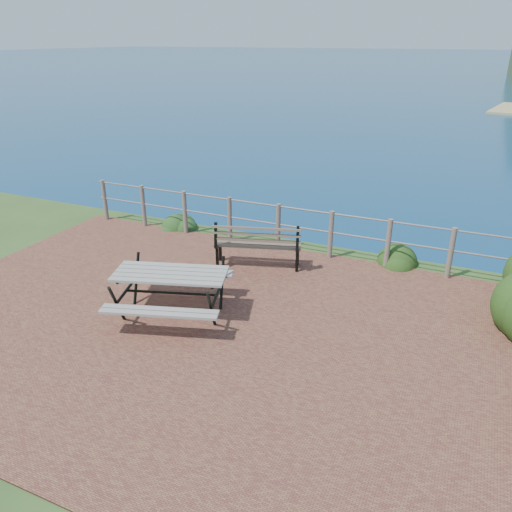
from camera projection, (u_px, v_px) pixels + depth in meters
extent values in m
cube|color=brown|center=(200.00, 324.00, 7.95)|extent=(10.00, 7.00, 0.12)
plane|color=#145A7A|center=(487.00, 50.00, 174.92)|extent=(1200.00, 1200.00, 0.00)
cylinder|color=#6B5B4C|center=(105.00, 200.00, 12.27)|extent=(0.10, 0.10, 1.00)
cylinder|color=#6B5B4C|center=(143.00, 206.00, 11.83)|extent=(0.10, 0.10, 1.00)
cylinder|color=#6B5B4C|center=(185.00, 212.00, 11.40)|extent=(0.10, 0.10, 1.00)
cylinder|color=#6B5B4C|center=(230.00, 219.00, 10.97)|extent=(0.10, 0.10, 1.00)
cylinder|color=#6B5B4C|center=(278.00, 227.00, 10.54)|extent=(0.10, 0.10, 1.00)
cylinder|color=#6B5B4C|center=(331.00, 235.00, 10.11)|extent=(0.10, 0.10, 1.00)
cylinder|color=#6B5B4C|center=(388.00, 244.00, 9.68)|extent=(0.10, 0.10, 1.00)
cylinder|color=#6B5B4C|center=(451.00, 253.00, 9.25)|extent=(0.10, 0.10, 1.00)
cylinder|color=slate|center=(279.00, 206.00, 10.36)|extent=(9.40, 0.04, 0.04)
cylinder|color=slate|center=(278.00, 224.00, 10.52)|extent=(9.40, 0.04, 0.04)
cube|color=#9B958B|center=(170.00, 274.00, 7.91)|extent=(1.92, 1.24, 0.04)
cube|color=#9B958B|center=(171.00, 290.00, 8.03)|extent=(1.78, 0.79, 0.04)
cube|color=#9B958B|center=(171.00, 290.00, 8.03)|extent=(1.78, 0.79, 0.04)
cylinder|color=black|center=(172.00, 293.00, 8.05)|extent=(1.48, 0.51, 0.04)
cube|color=brown|center=(258.00, 244.00, 9.75)|extent=(1.74, 0.89, 0.04)
cube|color=brown|center=(258.00, 230.00, 9.63)|extent=(1.66, 0.61, 0.39)
cube|color=black|center=(258.00, 255.00, 9.84)|extent=(0.07, 0.08, 0.47)
cube|color=black|center=(258.00, 255.00, 9.84)|extent=(0.07, 0.08, 0.47)
cube|color=black|center=(258.00, 255.00, 9.84)|extent=(0.07, 0.08, 0.47)
cube|color=black|center=(258.00, 255.00, 9.84)|extent=(0.07, 0.08, 0.47)
ellipsoid|color=#23491B|center=(181.00, 228.00, 11.95)|extent=(0.71, 0.71, 0.43)
ellipsoid|color=#224415|center=(401.00, 262.00, 10.15)|extent=(0.84, 0.84, 0.60)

